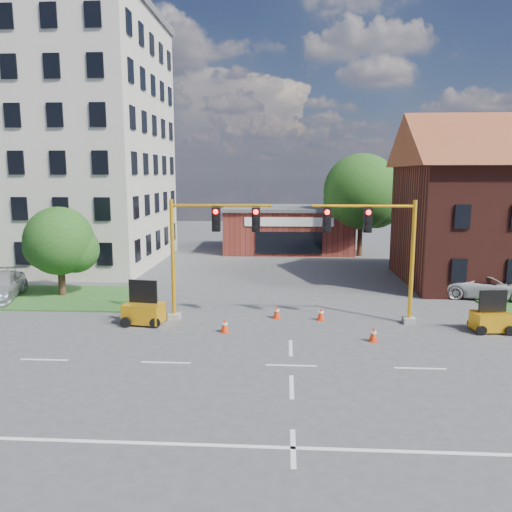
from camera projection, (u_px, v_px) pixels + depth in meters
The scene contains 16 objects.
ground at pixel (291, 365), 19.63m from camera, with size 120.00×120.00×0.00m, color #424245.
lane_markings at pixel (292, 399), 16.67m from camera, with size 60.00×36.00×0.01m, color white, non-canonical shape.
office_block at pixel (45, 138), 40.71m from camera, with size 18.40×15.40×20.60m.
brick_shop at pixel (289, 229), 48.80m from camera, with size 12.40×8.40×4.30m.
tree_large at pixel (365, 194), 44.97m from camera, with size 7.19×6.85×9.30m.
tree_nw_front at pixel (63, 243), 30.33m from camera, with size 4.36×4.16×5.51m.
signal_mast_west at pixel (205, 245), 25.16m from camera, with size 5.30×0.60×6.20m.
signal_mast_east at pixel (379, 246), 24.64m from camera, with size 5.30×0.60×6.20m.
trailer_west at pixel (144, 311), 24.97m from camera, with size 2.05×1.52×2.15m.
trailer_east at pixel (491, 319), 23.75m from camera, with size 1.81×1.31×1.93m.
cone_a at pixel (225, 325), 23.68m from camera, with size 0.40×0.40×0.70m.
cone_b at pixel (277, 312), 26.00m from camera, with size 0.40×0.40×0.70m.
cone_c at pixel (373, 334), 22.39m from camera, with size 0.40×0.40×0.70m.
cone_d at pixel (321, 314), 25.66m from camera, with size 0.40×0.40×0.70m.
pickup_white at pixel (488, 286), 30.21m from camera, with size 2.47×5.36×1.49m, color silver.
sedan_silver_rear at pixel (0, 286), 29.95m from camera, with size 2.18×5.37×1.56m, color #B9BBC1.
Camera 1 is at (-0.25, -18.71, 7.46)m, focal length 35.00 mm.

